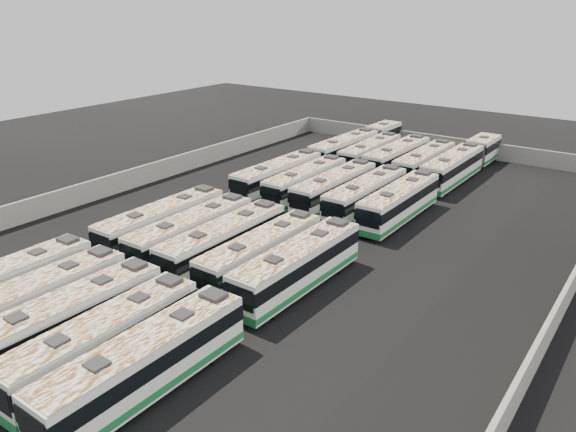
# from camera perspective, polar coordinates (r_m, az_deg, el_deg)

# --- Properties ---
(ground) EXTENTS (140.00, 140.00, 0.00)m
(ground) POSITION_cam_1_polar(r_m,az_deg,el_deg) (49.70, 0.28, -2.14)
(ground) COLOR black
(ground) RESTS_ON ground
(perimeter_wall) EXTENTS (45.20, 73.20, 2.20)m
(perimeter_wall) POSITION_cam_1_polar(r_m,az_deg,el_deg) (49.27, 0.28, -0.97)
(perimeter_wall) COLOR slate
(perimeter_wall) RESTS_ON ground
(bus_front_far_left) EXTENTS (2.76, 12.36, 3.48)m
(bus_front_far_left) POSITION_cam_1_polar(r_m,az_deg,el_deg) (42.25, -26.90, -6.37)
(bus_front_far_left) COLOR silver
(bus_front_far_left) RESTS_ON ground
(bus_front_left) EXTENTS (2.70, 12.54, 3.53)m
(bus_front_left) POSITION_cam_1_polar(r_m,az_deg,el_deg) (39.24, -24.41, -8.01)
(bus_front_left) COLOR silver
(bus_front_left) RESTS_ON ground
(bus_front_center) EXTENTS (2.95, 12.75, 3.58)m
(bus_front_center) POSITION_cam_1_polar(r_m,az_deg,el_deg) (36.41, -21.66, -9.85)
(bus_front_center) COLOR silver
(bus_front_center) RESTS_ON ground
(bus_front_right) EXTENTS (2.85, 12.49, 3.51)m
(bus_front_right) POSITION_cam_1_polar(r_m,az_deg,el_deg) (33.81, -18.19, -11.97)
(bus_front_right) COLOR silver
(bus_front_right) RESTS_ON ground
(bus_front_far_right) EXTENTS (2.74, 12.80, 3.61)m
(bus_front_far_right) POSITION_cam_1_polar(r_m,az_deg,el_deg) (31.37, -14.29, -14.25)
(bus_front_far_right) COLOR silver
(bus_front_far_right) RESTS_ON ground
(bus_midfront_far_left) EXTENTS (2.78, 12.76, 3.59)m
(bus_midfront_far_left) POSITION_cam_1_polar(r_m,az_deg,el_deg) (49.12, -12.65, -0.66)
(bus_midfront_far_left) COLOR silver
(bus_midfront_far_left) RESTS_ON ground
(bus_midfront_left) EXTENTS (2.83, 12.61, 3.54)m
(bus_midfront_left) POSITION_cam_1_polar(r_m,az_deg,el_deg) (46.64, -9.79, -1.67)
(bus_midfront_left) COLOR silver
(bus_midfront_left) RESTS_ON ground
(bus_midfront_center) EXTENTS (2.74, 12.73, 3.59)m
(bus_midfront_center) POSITION_cam_1_polar(r_m,az_deg,el_deg) (44.47, -6.55, -2.62)
(bus_midfront_center) COLOR silver
(bus_midfront_center) RESTS_ON ground
(bus_midfront_right) EXTENTS (2.65, 12.37, 3.49)m
(bus_midfront_right) POSITION_cam_1_polar(r_m,az_deg,el_deg) (42.38, -2.75, -3.83)
(bus_midfront_right) COLOR silver
(bus_midfront_right) RESTS_ON ground
(bus_midfront_far_right) EXTENTS (2.84, 12.88, 3.62)m
(bus_midfront_far_right) POSITION_cam_1_polar(r_m,az_deg,el_deg) (40.32, 0.99, -5.07)
(bus_midfront_far_right) COLOR silver
(bus_midfront_far_right) RESTS_ON ground
(bus_midback_far_left) EXTENTS (2.92, 12.82, 3.60)m
(bus_midback_far_left) POSITION_cam_1_polar(r_m,az_deg,el_deg) (60.63, -1.05, 4.08)
(bus_midback_far_left) COLOR silver
(bus_midback_far_left) RESTS_ON ground
(bus_midback_left) EXTENTS (2.70, 12.31, 3.46)m
(bus_midback_left) POSITION_cam_1_polar(r_m,az_deg,el_deg) (58.87, 1.80, 3.47)
(bus_midback_left) COLOR silver
(bus_midback_left) RESTS_ON ground
(bus_midback_center) EXTENTS (2.75, 12.52, 3.52)m
(bus_midback_center) POSITION_cam_1_polar(r_m,az_deg,el_deg) (57.02, 4.73, 2.84)
(bus_midback_center) COLOR silver
(bus_midback_center) RESTS_ON ground
(bus_midback_right) EXTENTS (2.69, 12.54, 3.53)m
(bus_midback_right) POSITION_cam_1_polar(r_m,az_deg,el_deg) (55.26, 7.90, 2.11)
(bus_midback_right) COLOR silver
(bus_midback_right) RESTS_ON ground
(bus_midback_far_right) EXTENTS (2.67, 12.61, 3.55)m
(bus_midback_far_right) POSITION_cam_1_polar(r_m,az_deg,el_deg) (53.83, 11.21, 1.39)
(bus_midback_far_right) COLOR silver
(bus_midback_far_right) RESTS_ON ground
(bus_back_far_left) EXTENTS (3.15, 19.82, 3.59)m
(bus_back_far_left) POSITION_cam_1_polar(r_m,az_deg,el_deg) (74.86, 7.10, 7.24)
(bus_back_far_left) COLOR silver
(bus_back_far_left) RESTS_ON ground
(bus_back_left) EXTENTS (2.87, 12.37, 3.47)m
(bus_back_left) POSITION_cam_1_polar(r_m,az_deg,el_deg) (70.55, 8.33, 6.27)
(bus_back_left) COLOR silver
(bus_back_left) RESTS_ON ground
(bus_back_center) EXTENTS (2.94, 12.90, 3.62)m
(bus_back_center) POSITION_cam_1_polar(r_m,az_deg,el_deg) (69.03, 10.98, 5.84)
(bus_back_center) COLOR silver
(bus_back_center) RESTS_ON ground
(bus_back_right) EXTENTS (2.64, 12.44, 3.51)m
(bus_back_right) POSITION_cam_1_polar(r_m,az_deg,el_deg) (67.65, 13.68, 5.25)
(bus_back_right) COLOR silver
(bus_back_right) RESTS_ON ground
(bus_back_far_right) EXTENTS (2.81, 19.88, 3.60)m
(bus_back_far_right) POSITION_cam_1_polar(r_m,az_deg,el_deg) (69.44, 17.36, 5.33)
(bus_back_far_right) COLOR silver
(bus_back_far_right) RESTS_ON ground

